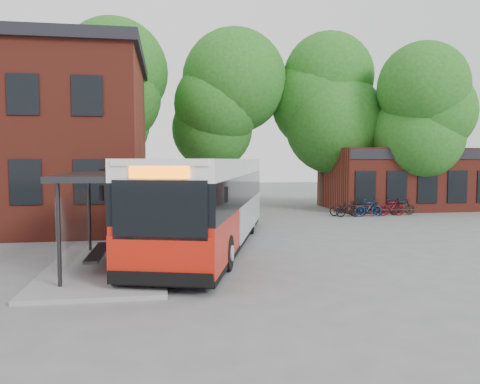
{
  "coord_description": "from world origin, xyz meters",
  "views": [
    {
      "loc": [
        -2.74,
        -15.38,
        3.29
      ],
      "look_at": [
        0.11,
        2.77,
        2.0
      ],
      "focal_mm": 35.0,
      "sensor_mm": 36.0,
      "label": 1
    }
  ],
  "objects": [
    {
      "name": "city_bus",
      "position": [
        -1.15,
        2.02,
        1.65
      ],
      "size": [
        6.24,
        13.25,
        3.3
      ],
      "primitive_type": null,
      "rotation": [
        0.0,
        0.0,
        -0.28
      ],
      "color": "red",
      "rests_on": "ground"
    },
    {
      "name": "bicycle_7",
      "position": [
        11.03,
        10.33,
        0.48
      ],
      "size": [
        1.6,
        0.47,
        0.96
      ],
      "primitive_type": "imported",
      "rotation": [
        0.0,
        0.0,
        1.59
      ],
      "color": "black",
      "rests_on": "ground"
    },
    {
      "name": "bus_shelter",
      "position": [
        -4.5,
        -1.0,
        1.45
      ],
      "size": [
        3.6,
        7.0,
        2.9
      ],
      "primitive_type": null,
      "color": "#27272A",
      "rests_on": "ground"
    },
    {
      "name": "tree_2",
      "position": [
        8.0,
        16.0,
        5.5
      ],
      "size": [
        7.92,
        7.92,
        11.0
      ],
      "primitive_type": null,
      "color": "#1D5B18",
      "rests_on": "ground"
    },
    {
      "name": "bicycle_3",
      "position": [
        8.68,
        9.82,
        0.49
      ],
      "size": [
        1.65,
        0.49,
        0.99
      ],
      "primitive_type": "imported",
      "rotation": [
        0.0,
        0.0,
        1.59
      ],
      "color": "#0D2345",
      "rests_on": "ground"
    },
    {
      "name": "bicycle_2",
      "position": [
        8.8,
        9.97,
        0.41
      ],
      "size": [
        1.59,
        0.66,
        0.82
      ],
      "primitive_type": "imported",
      "rotation": [
        0.0,
        0.0,
        1.49
      ],
      "color": "black",
      "rests_on": "ground"
    },
    {
      "name": "bicycle_5",
      "position": [
        10.21,
        10.02,
        0.48
      ],
      "size": [
        1.6,
        0.47,
        0.96
      ],
      "primitive_type": "imported",
      "rotation": [
        0.0,
        0.0,
        1.59
      ],
      "color": "#49060F",
      "rests_on": "ground"
    },
    {
      "name": "tree_3",
      "position": [
        13.0,
        12.0,
        4.64
      ],
      "size": [
        7.04,
        7.04,
        9.28
      ],
      "primitive_type": null,
      "color": "#1D5B18",
      "rests_on": "ground"
    },
    {
      "name": "tree_1",
      "position": [
        1.0,
        17.0,
        5.2
      ],
      "size": [
        7.92,
        7.92,
        10.4
      ],
      "primitive_type": null,
      "color": "#1D5B18",
      "rests_on": "ground"
    },
    {
      "name": "bicycle_1",
      "position": [
        7.48,
        9.82,
        0.44
      ],
      "size": [
        1.48,
        0.42,
        0.89
      ],
      "primitive_type": "imported",
      "rotation": [
        0.0,
        0.0,
        1.57
      ],
      "color": "black",
      "rests_on": "ground"
    },
    {
      "name": "ground",
      "position": [
        0.0,
        0.0,
        0.0
      ],
      "size": [
        100.0,
        100.0,
        0.0
      ],
      "primitive_type": "plane",
      "color": "#5F5F61"
    },
    {
      "name": "tree_0",
      "position": [
        -6.0,
        16.0,
        5.5
      ],
      "size": [
        7.92,
        7.92,
        11.0
      ],
      "primitive_type": null,
      "color": "#1D5B18",
      "rests_on": "ground"
    },
    {
      "name": "bicycle_4",
      "position": [
        8.94,
        10.27,
        0.41
      ],
      "size": [
        1.63,
        1.08,
        0.81
      ],
      "primitive_type": "imported",
      "rotation": [
        0.0,
        0.0,
        1.96
      ],
      "color": "black",
      "rests_on": "ground"
    },
    {
      "name": "bike_rail",
      "position": [
        9.28,
        10.0,
        0.19
      ],
      "size": [
        5.2,
        0.1,
        0.38
      ],
      "primitive_type": null,
      "color": "#27272A",
      "rests_on": "ground"
    },
    {
      "name": "shop_row",
      "position": [
        15.0,
        14.0,
        2.0
      ],
      "size": [
        14.0,
        6.2,
        4.0
      ],
      "primitive_type": null,
      "color": "maroon",
      "rests_on": "ground"
    },
    {
      "name": "bicycle_0",
      "position": [
        7.43,
        10.36,
        0.45
      ],
      "size": [
        1.74,
        0.72,
        0.89
      ],
      "primitive_type": "imported",
      "rotation": [
        0.0,
        0.0,
        1.5
      ],
      "color": "black",
      "rests_on": "ground"
    }
  ]
}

